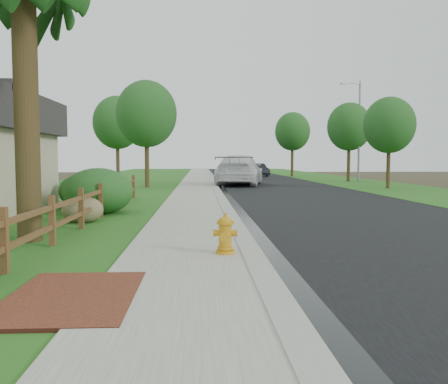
{
  "coord_description": "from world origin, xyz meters",
  "views": [
    {
      "loc": [
        -0.57,
        -7.02,
        1.84
      ],
      "look_at": [
        -0.03,
        3.37,
        1.11
      ],
      "focal_mm": 38.0,
      "sensor_mm": 36.0,
      "label": 1
    }
  ],
  "objects": [
    {
      "name": "fire_hydrant",
      "position": [
        -0.1,
        1.6,
        0.45
      ],
      "size": [
        0.49,
        0.4,
        0.75
      ],
      "color": "#C39316",
      "rests_on": "sidewalk"
    },
    {
      "name": "brick_patch",
      "position": [
        -2.2,
        -1.0,
        0.06
      ],
      "size": [
        1.6,
        2.4,
        0.11
      ],
      "primitive_type": "cube",
      "color": "maroon",
      "rests_on": "ground"
    },
    {
      "name": "shrub_c",
      "position": [
        -4.9,
        10.83,
        0.65
      ],
      "size": [
        2.0,
        2.0,
        1.3
      ],
      "primitive_type": "ellipsoid",
      "rotation": [
        0.0,
        0.0,
        -0.12
      ],
      "color": "#1B4A1A",
      "rests_on": "ground"
    },
    {
      "name": "ranch_fence",
      "position": [
        -3.6,
        6.4,
        0.62
      ],
      "size": [
        0.12,
        16.92,
        1.1
      ],
      "color": "#472817",
      "rests_on": "ground"
    },
    {
      "name": "lawn_near",
      "position": [
        -8.0,
        35.0,
        0.02
      ],
      "size": [
        9.0,
        90.0,
        0.04
      ],
      "primitive_type": "cube",
      "color": "#295819",
      "rests_on": "ground"
    },
    {
      "name": "wet_gutter",
      "position": [
        0.75,
        35.0,
        0.02
      ],
      "size": [
        0.5,
        90.0,
        0.0
      ],
      "primitive_type": "cube",
      "color": "black",
      "rests_on": "road"
    },
    {
      "name": "boulder",
      "position": [
        -3.9,
        6.56,
        0.39
      ],
      "size": [
        1.37,
        1.16,
        0.78
      ],
      "primitive_type": "ellipsoid",
      "rotation": [
        0.0,
        0.0,
        -0.26
      ],
      "color": "brown",
      "rests_on": "ground"
    },
    {
      "name": "grass_strip",
      "position": [
        -2.8,
        35.0,
        0.03
      ],
      "size": [
        1.6,
        90.0,
        0.06
      ],
      "primitive_type": "cube",
      "color": "#295819",
      "rests_on": "ground"
    },
    {
      "name": "streetlight",
      "position": [
        11.86,
        29.86,
        4.49
      ],
      "size": [
        1.79,
        0.69,
        7.92
      ],
      "color": "gray",
      "rests_on": "ground"
    },
    {
      "name": "verge_far",
      "position": [
        11.5,
        35.0,
        0.02
      ],
      "size": [
        6.0,
        90.0,
        0.04
      ],
      "primitive_type": "cube",
      "color": "#295819",
      "rests_on": "ground"
    },
    {
      "name": "tree_mid_left",
      "position": [
        -7.0,
        30.69,
        4.67
      ],
      "size": [
        3.78,
        3.78,
        6.77
      ],
      "color": "#342815",
      "rests_on": "ground"
    },
    {
      "name": "ground",
      "position": [
        0.0,
        0.0,
        0.0
      ],
      "size": [
        120.0,
        120.0,
        0.0
      ],
      "primitive_type": "plane",
      "color": "#3A321F"
    },
    {
      "name": "road",
      "position": [
        4.6,
        35.0,
        0.01
      ],
      "size": [
        8.0,
        90.0,
        0.02
      ],
      "primitive_type": "cube",
      "color": "black",
      "rests_on": "ground"
    },
    {
      "name": "white_suv",
      "position": [
        2.23,
        26.03,
        1.05
      ],
      "size": [
        4.18,
        7.51,
        2.06
      ],
      "primitive_type": "imported",
      "rotation": [
        0.0,
        0.0,
        2.95
      ],
      "color": "silver",
      "rests_on": "road"
    },
    {
      "name": "sidewalk",
      "position": [
        -0.9,
        35.0,
        0.05
      ],
      "size": [
        2.2,
        90.0,
        0.1
      ],
      "primitive_type": "cube",
      "color": "gray",
      "rests_on": "ground"
    },
    {
      "name": "tree_far_right",
      "position": [
        9.0,
        41.61,
        4.65
      ],
      "size": [
        3.61,
        3.61,
        6.65
      ],
      "color": "#342815",
      "rests_on": "ground"
    },
    {
      "name": "dark_car_mid",
      "position": [
        3.23,
        37.3,
        0.74
      ],
      "size": [
        1.76,
        4.27,
        1.45
      ],
      "primitive_type": "imported",
      "rotation": [
        0.0,
        0.0,
        3.13
      ],
      "color": "black",
      "rests_on": "road"
    },
    {
      "name": "dark_car_far",
      "position": [
        5.51,
        42.32,
        0.7
      ],
      "size": [
        2.13,
        4.3,
        1.35
      ],
      "primitive_type": "imported",
      "rotation": [
        0.0,
        0.0,
        0.18
      ],
      "color": "black",
      "rests_on": "road"
    },
    {
      "name": "tree_near_right",
      "position": [
        10.99,
        21.46,
        3.89
      ],
      "size": [
        3.12,
        3.12,
        5.62
      ],
      "color": "#342815",
      "rests_on": "ground"
    },
    {
      "name": "tree_near_left",
      "position": [
        -3.9,
        23.23,
        4.66
      ],
      "size": [
        3.82,
        3.82,
        6.77
      ],
      "color": "#342815",
      "rests_on": "ground"
    },
    {
      "name": "tree_mid_right",
      "position": [
        11.42,
        30.59,
        4.41
      ],
      "size": [
        3.5,
        3.5,
        6.35
      ],
      "color": "#342815",
      "rests_on": "ground"
    },
    {
      "name": "curb",
      "position": [
        0.4,
        35.0,
        0.06
      ],
      "size": [
        0.4,
        90.0,
        0.12
      ],
      "primitive_type": "cube",
      "color": "gray",
      "rests_on": "ground"
    },
    {
      "name": "shrub_d",
      "position": [
        -3.9,
        8.68,
        0.77
      ],
      "size": [
        2.32,
        2.32,
        1.55
      ],
      "primitive_type": "ellipsoid",
      "rotation": [
        0.0,
        0.0,
        -0.02
      ],
      "color": "#1B4A1A",
      "rests_on": "ground"
    }
  ]
}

